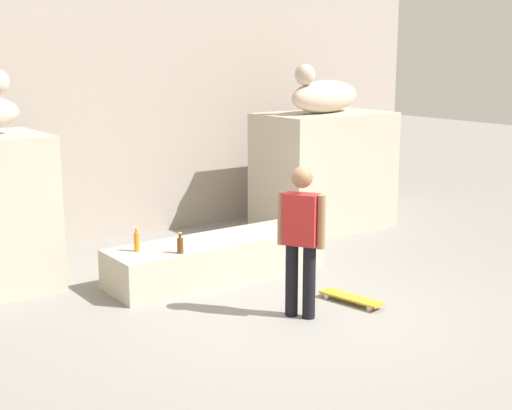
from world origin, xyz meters
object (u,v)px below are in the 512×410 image
at_px(bottle_brown, 180,245).
at_px(bottle_orange, 137,242).
at_px(skater, 301,235).
at_px(statue_reclining_right, 324,95).
at_px(skateboard, 351,298).

distance_m(bottle_brown, bottle_orange, 0.54).
relative_size(skater, bottle_orange, 5.70).
bearing_deg(bottle_orange, bottle_brown, -44.83).
bearing_deg(skater, bottle_orange, 179.20).
xyz_separation_m(bottle_brown, bottle_orange, (-0.38, 0.38, 0.02)).
distance_m(statue_reclining_right, bottle_orange, 4.37).
height_order(skateboard, bottle_orange, bottle_orange).
relative_size(skater, skateboard, 2.03).
relative_size(skateboard, bottle_orange, 2.81).
relative_size(statue_reclining_right, skater, 1.01).
relative_size(statue_reclining_right, skateboard, 2.05).
height_order(skater, skateboard, skater).
height_order(skater, bottle_brown, skater).
height_order(statue_reclining_right, bottle_brown, statue_reclining_right).
bearing_deg(statue_reclining_right, bottle_brown, 9.51).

